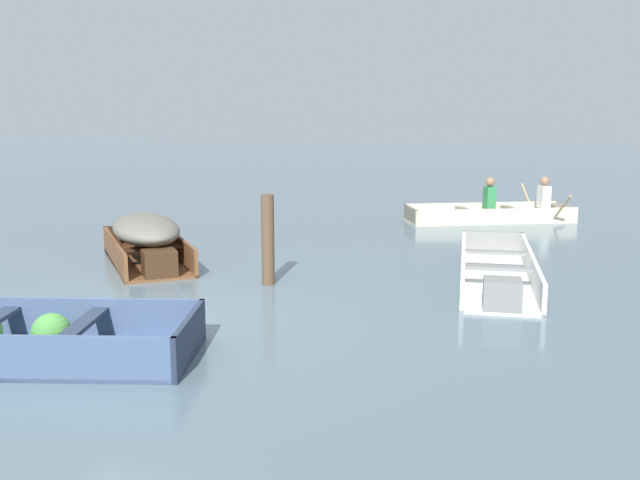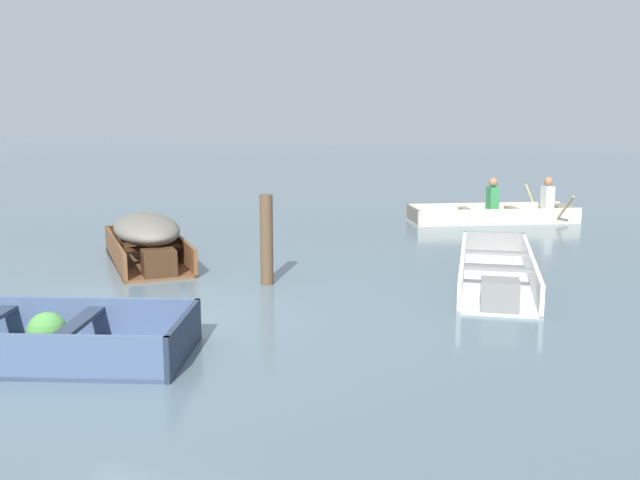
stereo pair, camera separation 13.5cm
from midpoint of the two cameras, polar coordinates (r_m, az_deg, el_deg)
ground_plane at (r=7.74m, az=-16.03°, el=-6.77°), size 80.00×80.00×0.00m
dinghy_slate_blue_foreground at (r=7.14m, az=-23.46°, el=-7.43°), size 3.15×2.03×0.40m
skiff_wooden_brown_near_moored at (r=10.71m, az=-14.06°, el=0.31°), size 2.38×2.49×0.71m
skiff_white_mid_moored at (r=9.54m, az=13.59°, el=-2.62°), size 1.38×3.46×0.37m
rowboat_cream_with_crew at (r=14.89m, az=13.86°, el=2.16°), size 3.41×2.74×0.89m
mooring_post at (r=9.15m, az=-4.61°, el=0.01°), size 0.17×0.17×1.17m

